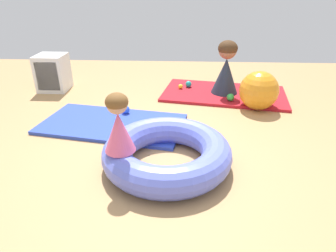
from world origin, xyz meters
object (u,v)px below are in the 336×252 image
inflatable_cushion (167,153)px  storage_cube (52,73)px  exercise_ball_large (259,91)px  adult_seated (226,68)px  play_ball_green (248,95)px  play_ball_orange (140,124)px  child_in_pink (118,124)px  play_ball_teal (189,84)px  play_ball_yellow (181,86)px  play_ball_pink (220,83)px  play_ball_red (164,123)px  play_ball_blue (126,110)px  play_ball_green_second (230,97)px

inflatable_cushion → storage_cube: bearing=132.9°
exercise_ball_large → adult_seated: bearing=126.1°
play_ball_green → play_ball_orange: (-1.46, -1.04, 0.00)m
inflatable_cushion → child_in_pink: size_ratio=2.35×
play_ball_teal → storage_cube: bearing=-176.3°
child_in_pink → play_ball_yellow: (0.49, 2.33, -0.45)m
play_ball_green → child_in_pink: bearing=-126.9°
play_ball_pink → play_ball_orange: 1.94m
play_ball_red → play_ball_orange: (-0.28, 0.00, -0.01)m
play_ball_pink → exercise_ball_large: (0.41, -0.87, 0.19)m
play_ball_red → exercise_ball_large: bearing=30.2°
inflatable_cushion → child_in_pink: child_in_pink is taller
play_ball_blue → play_ball_orange: bearing=-57.5°
inflatable_cushion → exercise_ball_large: 1.86m
play_ball_yellow → play_ball_green_second: play_ball_green_second is taller
inflatable_cushion → play_ball_yellow: bearing=87.3°
play_ball_blue → play_ball_teal: play_ball_blue is taller
adult_seated → play_ball_orange: size_ratio=10.96×
adult_seated → play_ball_green: adult_seated is taller
play_ball_red → play_ball_pink: 1.79m
play_ball_green → exercise_ball_large: size_ratio=0.13×
exercise_ball_large → storage_cube: size_ratio=0.93×
child_in_pink → play_ball_green_second: bearing=-1.1°
play_ball_green → play_ball_teal: size_ratio=0.66×
play_ball_red → storage_cube: 2.29m
play_ball_green → play_ball_pink: (-0.35, 0.55, -0.00)m
play_ball_red → storage_cube: size_ratio=0.17×
play_ball_blue → exercise_ball_large: exercise_ball_large is taller
adult_seated → play_ball_pink: size_ratio=12.85×
adult_seated → play_ball_green_second: (0.05, -0.36, -0.33)m
child_in_pink → play_ball_green_second: child_in_pink is taller
play_ball_blue → play_ball_yellow: 1.23m
play_ball_yellow → play_ball_blue: bearing=-124.5°
play_ball_green_second → play_ball_red: bearing=-135.3°
inflatable_cushion → play_ball_red: size_ratio=12.92×
adult_seated → storage_cube: adult_seated is taller
inflatable_cushion → child_in_pink: bearing=-152.1°
play_ball_teal → play_ball_orange: (-0.59, -1.47, -0.01)m
play_ball_orange → play_ball_green: bearing=35.4°
play_ball_green_second → play_ball_teal: bearing=135.1°
play_ball_blue → play_ball_red: size_ratio=1.10×
play_ball_orange → play_ball_green_second: (1.18, 0.88, 0.02)m
play_ball_orange → exercise_ball_large: bearing=25.3°
inflatable_cushion → exercise_ball_large: (1.16, 1.45, 0.12)m
play_ball_red → exercise_ball_large: 1.43m
play_ball_green → play_ball_teal: bearing=153.6°
play_ball_yellow → storage_cube: size_ratio=0.13×
play_ball_pink → exercise_ball_large: 0.98m
play_ball_blue → play_ball_teal: (0.82, 1.10, -0.00)m
play_ball_red → play_ball_yellow: bearing=82.8°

